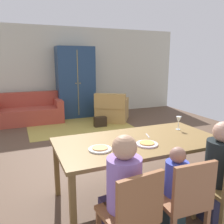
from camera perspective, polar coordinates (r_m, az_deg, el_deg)
The scene contains 20 objects.
ground_plane at distance 4.72m, azimuth -1.55°, elevation -8.78°, with size 7.46×6.37×0.02m, color brown.
back_wall at distance 7.52m, azimuth -10.63°, elevation 9.59°, with size 7.46×0.10×2.70m, color beige.
dining_table at distance 2.88m, azimuth 6.61°, elevation -7.99°, with size 1.98×1.01×0.76m.
plate_near_man at distance 2.54m, azimuth -2.94°, elevation -9.03°, with size 0.25×0.25×0.02m, color white.
pizza_near_man at distance 2.54m, azimuth -2.95°, elevation -8.72°, with size 0.17×0.17×0.01m, color #D7944F.
plate_near_child at distance 2.71m, azimuth 8.51°, elevation -7.75°, with size 0.25×0.25×0.02m, color silver.
pizza_near_child at distance 2.71m, azimuth 8.52°, elevation -7.45°, with size 0.17×0.17×0.01m, color gold.
wine_glass at distance 3.35m, azimuth 15.90°, elevation -1.95°, with size 0.07×0.07×0.19m.
fork at distance 2.69m, azimuth 1.57°, elevation -7.91°, with size 0.02×0.15×0.01m, color silver.
knife at distance 3.03m, azimuth 8.68°, elevation -5.71°, with size 0.01×0.17×0.01m, color silver.
dining_chair_man at distance 2.08m, azimuth 4.94°, elevation -23.17°, with size 0.46×0.46×0.87m.
person_man at distance 2.19m, azimuth 2.39°, elevation -20.39°, with size 0.31×0.41×1.11m.
dining_chair_child at distance 2.33m, azimuth 17.35°, elevation -19.35°, with size 0.44×0.44×0.87m.
person_child at distance 2.48m, azimuth 14.71°, elevation -18.76°, with size 0.22×0.29×0.92m.
person_woman at distance 2.78m, azimuth 24.01°, elevation -14.01°, with size 0.30×0.40×1.11m.
area_rug at distance 6.31m, azimuth -8.06°, elevation -3.26°, with size 2.60×1.80×0.01m, color #A89341.
couch at distance 6.90m, azimuth -19.69°, elevation 0.03°, with size 1.81×0.86×0.82m.
armchair at distance 6.69m, azimuth -0.01°, elevation 0.55°, with size 1.18×1.19×0.82m.
armoire at distance 7.19m, azimuth -8.86°, elevation 7.13°, with size 1.10×0.59×2.10m.
handbag at distance 6.14m, azimuth -2.87°, elevation -2.37°, with size 0.32×0.16×0.26m, color black.
Camera 1 is at (-1.57, -3.53, 1.70)m, focal length 37.53 mm.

